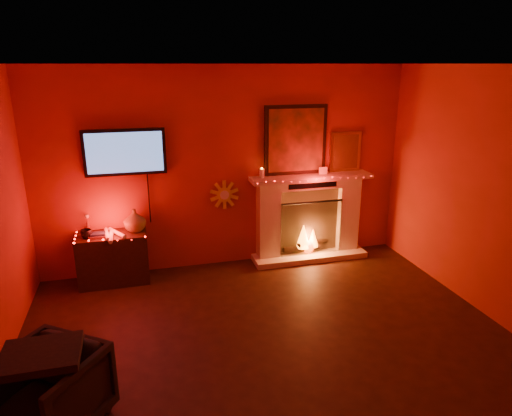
% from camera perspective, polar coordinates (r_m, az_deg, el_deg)
% --- Properties ---
extents(room, '(5.00, 5.00, 5.00)m').
position_cam_1_polar(room, '(3.83, 3.89, -3.09)').
color(room, black).
rests_on(room, ground).
extents(floor, '(5.00, 5.00, 0.00)m').
position_cam_1_polar(floor, '(4.48, 3.52, -19.45)').
color(floor, black).
rests_on(floor, ground).
extents(fireplace, '(1.72, 0.40, 2.18)m').
position_cam_1_polar(fireplace, '(6.52, 6.55, -0.14)').
color(fireplace, beige).
rests_on(fireplace, floor).
extents(tv, '(1.00, 0.07, 1.24)m').
position_cam_1_polar(tv, '(5.93, -16.06, 6.70)').
color(tv, black).
rests_on(tv, room).
extents(sunburst_clock, '(0.40, 0.03, 0.40)m').
position_cam_1_polar(sunburst_clock, '(6.21, -3.97, 1.66)').
color(sunburst_clock, gold).
rests_on(sunburst_clock, room).
extents(console_table, '(0.87, 0.56, 0.95)m').
position_cam_1_polar(console_table, '(6.11, -17.24, -5.54)').
color(console_table, black).
rests_on(console_table, floor).
extents(armchair, '(1.00, 1.00, 0.66)m').
position_cam_1_polar(armchair, '(4.03, -24.50, -20.21)').
color(armchair, black).
rests_on(armchair, floor).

